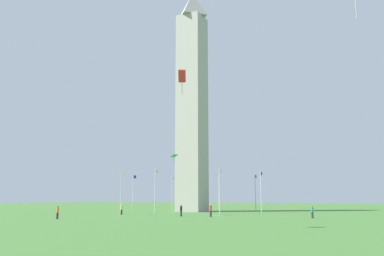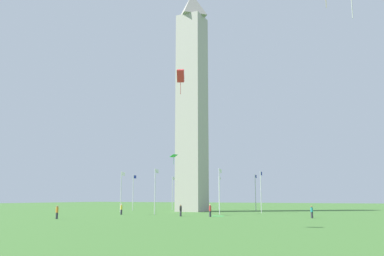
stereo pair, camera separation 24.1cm
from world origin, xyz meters
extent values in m
plane|color=#3D6B2D|center=(0.00, 0.00, 0.00)|extent=(260.00, 260.00, 0.00)
cube|color=#A8A399|center=(0.00, 0.00, 20.09)|extent=(5.02, 5.02, 40.19)
pyramid|color=gray|center=(0.00, 0.00, 42.93)|extent=(5.02, 5.02, 5.48)
cylinder|color=silver|center=(13.90, 0.00, 3.75)|extent=(0.14, 0.14, 7.49)
cube|color=white|center=(14.45, 0.00, 7.04)|extent=(1.00, 0.03, 0.64)
cylinder|color=silver|center=(9.83, 9.83, 3.75)|extent=(0.14, 0.14, 7.49)
cube|color=white|center=(10.38, 9.83, 7.04)|extent=(1.00, 0.03, 0.64)
cylinder|color=silver|center=(0.00, 13.90, 3.75)|extent=(0.14, 0.14, 7.49)
cube|color=#1E2D99|center=(0.55, 13.90, 7.04)|extent=(1.00, 0.03, 0.64)
cylinder|color=silver|center=(-9.83, 9.83, 3.75)|extent=(0.14, 0.14, 7.49)
cube|color=white|center=(-9.28, 9.83, 7.04)|extent=(1.00, 0.03, 0.64)
cylinder|color=silver|center=(-13.90, 0.00, 3.75)|extent=(0.14, 0.14, 7.49)
cube|color=white|center=(-13.35, 0.00, 7.04)|extent=(1.00, 0.03, 0.64)
cylinder|color=silver|center=(-9.83, -9.83, 3.75)|extent=(0.14, 0.14, 7.49)
cube|color=white|center=(-9.28, -9.83, 7.04)|extent=(1.00, 0.03, 0.64)
cylinder|color=silver|center=(0.00, -13.90, 3.75)|extent=(0.14, 0.14, 7.49)
cube|color=#1E2D99|center=(0.55, -13.90, 7.04)|extent=(1.00, 0.03, 0.64)
cylinder|color=silver|center=(9.83, -9.83, 3.75)|extent=(0.14, 0.14, 7.49)
cube|color=#1E2D99|center=(10.38, -9.83, 7.04)|extent=(1.00, 0.03, 0.64)
cylinder|color=#2D2D38|center=(-17.99, -11.73, 0.40)|extent=(0.29, 0.29, 0.80)
cylinder|color=red|center=(-17.99, -11.73, 1.17)|extent=(0.32, 0.32, 0.73)
sphere|color=tan|center=(-17.99, -11.73, 1.65)|extent=(0.24, 0.24, 0.24)
cylinder|color=#2D2D38|center=(-18.52, -7.26, 0.40)|extent=(0.29, 0.29, 0.80)
cylinder|color=black|center=(-18.52, -7.26, 1.12)|extent=(0.32, 0.32, 0.64)
sphere|color=#936B4C|center=(-18.52, -7.26, 1.56)|extent=(0.24, 0.24, 0.24)
cylinder|color=#2D2D38|center=(-31.83, 3.62, 0.40)|extent=(0.29, 0.29, 0.80)
cylinder|color=orange|center=(-31.83, 3.62, 1.13)|extent=(0.32, 0.32, 0.65)
sphere|color=#936B4C|center=(-31.83, 3.62, 1.57)|extent=(0.24, 0.24, 0.24)
cylinder|color=#2D2D38|center=(-15.36, -25.32, 0.40)|extent=(0.29, 0.29, 0.80)
cylinder|color=teal|center=(-15.36, -25.32, 1.10)|extent=(0.32, 0.32, 0.59)
sphere|color=#936B4C|center=(-15.36, -25.32, 1.51)|extent=(0.24, 0.24, 0.24)
cylinder|color=#2D2D38|center=(-17.60, 3.95, 0.40)|extent=(0.29, 0.29, 0.80)
cylinder|color=yellow|center=(-17.60, 3.95, 1.13)|extent=(0.32, 0.32, 0.65)
sphere|color=beige|center=(-17.60, 3.95, 1.57)|extent=(0.24, 0.24, 0.24)
cylinder|color=#A4921C|center=(-29.95, -30.36, 23.10)|extent=(0.04, 0.04, 1.75)
cube|color=green|center=(-17.40, -5.43, 9.03)|extent=(1.21, 1.17, 0.37)
cylinder|color=#208035|center=(-17.40, -5.43, 8.26)|extent=(0.04, 0.04, 1.15)
cube|color=red|center=(-39.99, -18.51, 13.66)|extent=(1.21, 0.98, 1.28)
cylinder|color=maroon|center=(-39.99, -18.51, 12.66)|extent=(0.04, 0.04, 1.50)
cube|color=green|center=(-15.32, -11.82, 0.01)|extent=(1.57, 1.93, 0.01)
camera|label=1|loc=(-70.96, -34.63, 2.73)|focal=37.23mm
camera|label=2|loc=(-70.85, -34.85, 2.73)|focal=37.23mm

